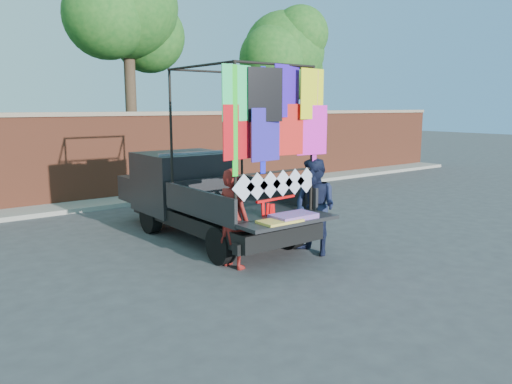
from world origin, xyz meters
TOP-DOWN VIEW (x-y plane):
  - ground at (0.00, 0.00)m, footprint 90.00×90.00m
  - brick_wall at (0.00, 7.00)m, footprint 30.00×0.45m
  - curb at (0.00, 6.30)m, footprint 30.00×1.20m
  - tree_mid at (1.02, 8.12)m, footprint 4.20×3.30m
  - tree_right at (7.52, 8.12)m, footprint 4.20×3.30m
  - pickup_truck at (-0.26, 2.00)m, footprint 2.20×5.54m
  - woman at (-0.99, -0.46)m, footprint 0.55×0.71m
  - man at (0.68, -0.73)m, footprint 0.76×0.94m
  - streamer_bundle at (-0.26, -0.61)m, footprint 0.95×0.15m

SIDE VIEW (x-z plane):
  - ground at x=0.00m, z-range 0.00..0.00m
  - curb at x=0.00m, z-range 0.00..0.12m
  - woman at x=-0.99m, z-range 0.00..1.74m
  - pickup_truck at x=-0.26m, z-range -0.86..2.62m
  - man at x=0.68m, z-range 0.00..1.82m
  - streamer_bundle at x=-0.26m, z-range 0.62..1.27m
  - brick_wall at x=0.00m, z-range 0.02..2.63m
  - tree_right at x=7.52m, z-range 1.44..8.06m
  - tree_mid at x=1.02m, z-range 1.83..9.56m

